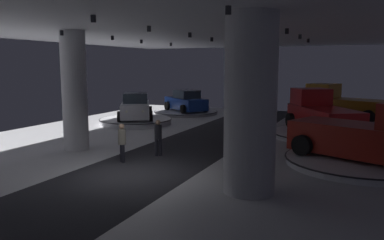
# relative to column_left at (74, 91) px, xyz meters

# --- Properties ---
(ground) EXTENTS (24.00, 44.00, 0.06)m
(ground) POSITION_rel_column_left_xyz_m (4.69, -2.66, -2.77)
(ground) COLOR #B2B2B7
(ceiling_with_spotlights) EXTENTS (24.00, 44.00, 0.39)m
(ceiling_with_spotlights) POSITION_rel_column_left_xyz_m (4.69, -2.66, 2.80)
(ceiling_with_spotlights) COLOR silver
(column_left) EXTENTS (1.16, 1.16, 5.50)m
(column_left) POSITION_rel_column_left_xyz_m (0.00, 0.00, 0.00)
(column_left) COLOR silver
(column_left) RESTS_ON ground
(column_right) EXTENTS (1.60, 1.60, 5.50)m
(column_right) POSITION_rel_column_left_xyz_m (9.15, -2.74, 0.00)
(column_right) COLOR #ADADB2
(column_right) RESTS_ON ground
(display_platform_mid_right) EXTENTS (5.74, 5.74, 0.28)m
(display_platform_mid_right) POSITION_rel_column_left_xyz_m (12.25, 2.16, -2.59)
(display_platform_mid_right) COLOR silver
(display_platform_mid_right) RESTS_ON ground
(pickup_truck_mid_right) EXTENTS (5.70, 4.14, 2.30)m
(pickup_truck_mid_right) POSITION_rel_column_left_xyz_m (12.55, 2.04, -1.53)
(pickup_truck_mid_right) COLOR maroon
(pickup_truck_mid_right) RESTS_ON display_platform_mid_right
(display_platform_far_left) EXTENTS (4.85, 4.85, 0.37)m
(display_platform_far_left) POSITION_rel_column_left_xyz_m (-1.67, 7.81, -2.54)
(display_platform_far_left) COLOR silver
(display_platform_far_left) RESTS_ON ground
(display_car_far_left) EXTENTS (3.72, 4.53, 1.71)m
(display_car_far_left) POSITION_rel_column_left_xyz_m (-1.69, 7.83, -1.61)
(display_car_far_left) COLOR silver
(display_car_far_left) RESTS_ON display_platform_far_left
(display_platform_far_right) EXTENTS (5.68, 5.68, 0.27)m
(display_platform_far_right) POSITION_rel_column_left_xyz_m (10.30, 8.05, -2.60)
(display_platform_far_right) COLOR silver
(display_platform_far_right) RESTS_ON ground
(pickup_truck_far_right) EXTENTS (4.63, 5.61, 2.30)m
(pickup_truck_far_right) POSITION_rel_column_left_xyz_m (10.13, 8.33, -1.54)
(pickup_truck_far_right) COLOR red
(pickup_truck_far_right) RESTS_ON display_platform_far_right
(display_platform_deep_left) EXTENTS (5.16, 5.16, 0.23)m
(display_platform_deep_left) POSITION_rel_column_left_xyz_m (-0.96, 14.23, -2.62)
(display_platform_deep_left) COLOR #B7B7BC
(display_platform_deep_left) RESTS_ON ground
(display_car_deep_left) EXTENTS (4.45, 3.95, 1.71)m
(display_car_deep_left) POSITION_rel_column_left_xyz_m (-0.94, 14.21, -1.76)
(display_car_deep_left) COLOR navy
(display_car_deep_left) RESTS_ON display_platform_deep_left
(display_platform_deep_right) EXTENTS (5.68, 5.68, 0.36)m
(display_platform_deep_right) POSITION_rel_column_left_xyz_m (11.25, 13.41, -2.55)
(display_platform_deep_right) COLOR silver
(display_platform_deep_right) RESTS_ON ground
(pickup_truck_deep_right) EXTENTS (5.70, 4.12, 2.30)m
(pickup_truck_deep_right) POSITION_rel_column_left_xyz_m (10.95, 13.53, -1.45)
(pickup_truck_deep_right) COLOR #B77519
(pickup_truck_deep_right) RESTS_ON display_platform_deep_right
(visitor_walking_near) EXTENTS (0.32, 0.32, 1.59)m
(visitor_walking_near) POSITION_rel_column_left_xyz_m (4.22, 0.34, -1.84)
(visitor_walking_near) COLOR black
(visitor_walking_near) RESTS_ON ground
(visitor_walking_far) EXTENTS (0.32, 0.32, 1.59)m
(visitor_walking_far) POSITION_rel_column_left_xyz_m (3.42, -1.24, -1.84)
(visitor_walking_far) COLOR black
(visitor_walking_far) RESTS_ON ground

